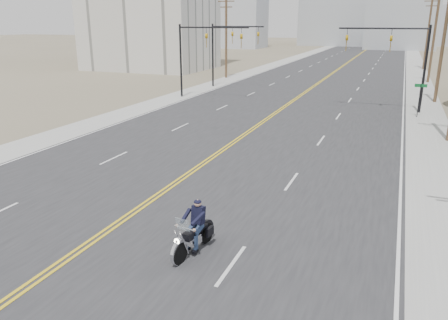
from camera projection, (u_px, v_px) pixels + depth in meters
ground_plane at (5, 303)px, 11.74m from camera, size 400.00×400.00×0.00m
road at (342, 66)px, 73.70m from camera, size 20.00×200.00×0.01m
sidewalk_left at (276, 64)px, 77.76m from camera, size 3.00×200.00×0.01m
sidewalk_right at (416, 69)px, 69.64m from camera, size 3.00×200.00×0.01m
traffic_mast_left at (199, 47)px, 41.74m from camera, size 7.10×0.26×7.00m
traffic_mast_right at (400, 51)px, 35.40m from camera, size 7.10×0.26×7.00m
traffic_mast_far at (226, 43)px, 48.96m from camera, size 6.10×0.26×7.00m
street_sign at (420, 95)px, 33.94m from camera, size 0.90×0.06×2.62m
utility_pole_c at (444, 39)px, 39.23m from camera, size 2.20×0.30×11.00m
utility_pole_d at (435, 32)px, 52.43m from camera, size 2.20×0.30×11.50m
utility_pole_e at (428, 32)px, 67.55m from camera, size 2.20×0.30×11.00m
utility_pole_left at (226, 36)px, 56.99m from camera, size 2.20×0.30×10.50m
haze_bldg_a at (239, 7)px, 122.56m from camera, size 14.00×12.00×22.00m
haze_bldg_b at (402, 22)px, 117.44m from camera, size 18.00×14.00×14.00m
haze_bldg_d at (336, 2)px, 135.96m from camera, size 20.00×15.00×26.00m
haze_bldg_f at (211, 19)px, 142.05m from camera, size 12.00×12.00×16.00m
motorcyclist at (193, 228)px, 14.04m from camera, size 1.24×2.35×1.76m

